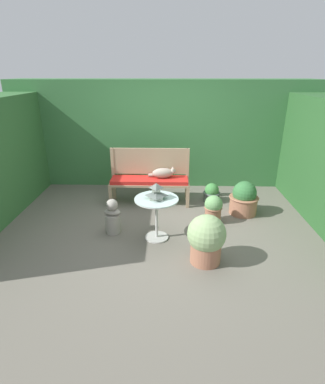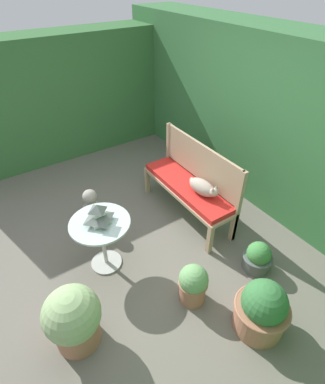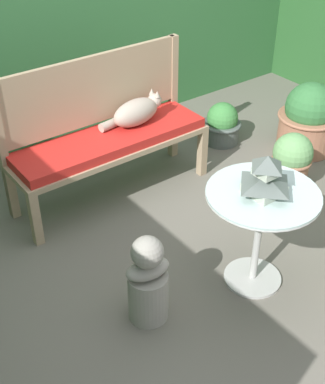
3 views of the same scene
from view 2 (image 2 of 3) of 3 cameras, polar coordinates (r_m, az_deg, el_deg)
The scene contains 13 objects.
ground at distance 3.75m, azimuth -5.65°, elevation -11.17°, with size 30.00×30.00×0.00m, color #666056.
foliage_hedge_back at distance 4.39m, azimuth 21.46°, elevation 12.25°, with size 6.40×0.83×2.22m, color #38703D.
foliage_hedge_left at distance 5.54m, azimuth -19.88°, elevation 16.38°, with size 0.70×3.50×1.98m, color #336633.
garden_bench at distance 3.97m, azimuth 4.67°, elevation 0.58°, with size 1.49×0.44×0.50m.
bench_backrest at distance 3.90m, azimuth 7.22°, elevation 5.07°, with size 1.49×0.06×1.03m.
cat at distance 3.73m, azimuth 7.68°, elevation 0.89°, with size 0.52×0.24×0.21m.
patio_table at distance 3.30m, azimuth -11.58°, elevation -7.43°, with size 0.65×0.65×0.65m.
pagoda_birdhouse at distance 3.13m, azimuth -12.13°, elevation -4.30°, with size 0.25×0.25×0.24m.
garden_bust at distance 3.99m, azimuth -13.25°, elevation -3.29°, with size 0.27×0.23×0.57m.
potted_plant_bench_right at distance 3.15m, azimuth 5.85°, elevation -17.01°, with size 0.30×0.30×0.47m.
potted_plant_hedge_corner at distance 3.61m, azimuth 17.68°, elevation -11.77°, with size 0.34×0.34×0.37m.
potted_plant_table_near at distance 3.09m, azimuth 18.41°, elevation -20.41°, with size 0.52×0.52×0.60m.
potted_plant_table_far at distance 2.93m, azimuth -16.62°, elevation -22.10°, with size 0.51×0.51×0.67m.
Camera 2 is at (2.24, -1.05, 2.81)m, focal length 28.00 mm.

